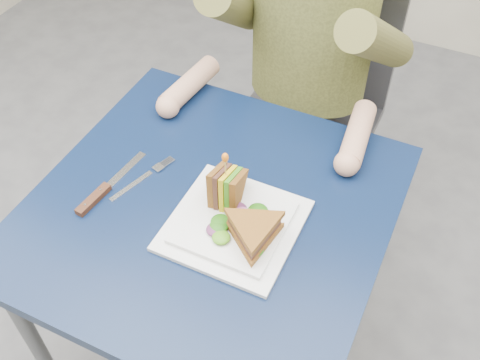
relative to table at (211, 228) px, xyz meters
The scene contains 12 objects.
ground 0.65m from the table, ahead, with size 4.00×4.00×0.00m, color #57575A.
table is the anchor object (origin of this frame).
chair 0.72m from the table, 90.00° to the left, with size 0.42×0.40×0.93m.
plate 0.12m from the table, 22.05° to the right, with size 0.26×0.26×0.02m.
sandwich_flat 0.19m from the table, 23.09° to the right, with size 0.20×0.20×0.05m.
sandwich_upright 0.14m from the table, 25.39° to the left, with size 0.09×0.15×0.15m.
fork 0.19m from the table, behind, with size 0.07×0.17×0.01m.
knife 0.26m from the table, 161.55° to the right, with size 0.04×0.22×0.02m.
toothpick 0.20m from the table, 25.39° to the left, with size 0.00×0.00×0.06m, color tan.
toothpick_frill 0.23m from the table, 25.39° to the left, with size 0.01×0.01×0.02m, color orange.
lettuce_spill 0.14m from the table, 14.05° to the right, with size 0.15×0.13×0.02m, color #337A14, non-canonical shape.
onion_ring 0.15m from the table, 15.57° to the right, with size 0.04×0.04×0.01m, color #9E4C7A.
Camera 1 is at (0.39, -0.68, 1.65)m, focal length 42.00 mm.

